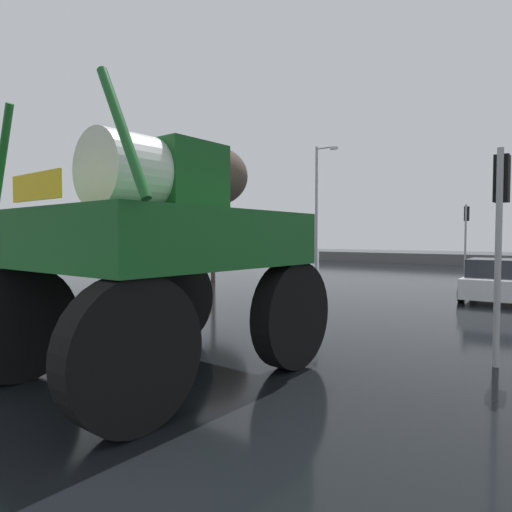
{
  "coord_description": "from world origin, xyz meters",
  "views": [
    {
      "loc": [
        5.76,
        -0.17,
        2.32
      ],
      "look_at": [
        0.08,
        7.55,
        1.91
      ],
      "focal_mm": 31.23,
      "sensor_mm": 36.0,
      "label": 1
    }
  ],
  "objects_px": {
    "traffic_signal_near_right": "(501,208)",
    "bare_tree_left": "(213,177)",
    "streetlight_far_left": "(318,203)",
    "traffic_signal_far_left": "(466,224)",
    "oversize_sprayer": "(160,249)",
    "sedan_ahead": "(493,281)",
    "traffic_signal_near_left": "(149,233)"
  },
  "relations": [
    {
      "from": "traffic_signal_near_right",
      "to": "streetlight_far_left",
      "type": "relative_size",
      "value": 0.46
    },
    {
      "from": "traffic_signal_near_left",
      "to": "bare_tree_left",
      "type": "distance_m",
      "value": 12.41
    },
    {
      "from": "traffic_signal_near_left",
      "to": "traffic_signal_near_right",
      "type": "relative_size",
      "value": 0.86
    },
    {
      "from": "traffic_signal_far_left",
      "to": "streetlight_far_left",
      "type": "relative_size",
      "value": 0.5
    },
    {
      "from": "oversize_sprayer",
      "to": "traffic_signal_near_right",
      "type": "distance_m",
      "value": 6.06
    },
    {
      "from": "bare_tree_left",
      "to": "streetlight_far_left",
      "type": "bearing_deg",
      "value": 72.64
    },
    {
      "from": "sedan_ahead",
      "to": "streetlight_far_left",
      "type": "relative_size",
      "value": 0.49
    },
    {
      "from": "streetlight_far_left",
      "to": "bare_tree_left",
      "type": "distance_m",
      "value": 8.39
    },
    {
      "from": "traffic_signal_near_right",
      "to": "bare_tree_left",
      "type": "distance_m",
      "value": 19.09
    },
    {
      "from": "streetlight_far_left",
      "to": "traffic_signal_far_left",
      "type": "bearing_deg",
      "value": 6.31
    },
    {
      "from": "traffic_signal_near_left",
      "to": "streetlight_far_left",
      "type": "distance_m",
      "value": 18.58
    },
    {
      "from": "traffic_signal_far_left",
      "to": "bare_tree_left",
      "type": "distance_m",
      "value": 14.94
    },
    {
      "from": "traffic_signal_near_left",
      "to": "streetlight_far_left",
      "type": "bearing_deg",
      "value": 102.31
    },
    {
      "from": "traffic_signal_near_left",
      "to": "streetlight_far_left",
      "type": "relative_size",
      "value": 0.39
    },
    {
      "from": "bare_tree_left",
      "to": "traffic_signal_far_left",
      "type": "bearing_deg",
      "value": 37.52
    },
    {
      "from": "traffic_signal_near_left",
      "to": "traffic_signal_far_left",
      "type": "relative_size",
      "value": 0.8
    },
    {
      "from": "oversize_sprayer",
      "to": "streetlight_far_left",
      "type": "bearing_deg",
      "value": 24.33
    },
    {
      "from": "sedan_ahead",
      "to": "traffic_signal_near_left",
      "type": "xyz_separation_m",
      "value": [
        -8.08,
        -9.32,
        1.72
      ]
    },
    {
      "from": "sedan_ahead",
      "to": "traffic_signal_near_right",
      "type": "relative_size",
      "value": 1.07
    },
    {
      "from": "oversize_sprayer",
      "to": "sedan_ahead",
      "type": "bearing_deg",
      "value": -10.75
    },
    {
      "from": "oversize_sprayer",
      "to": "traffic_signal_near_right",
      "type": "relative_size",
      "value": 1.38
    },
    {
      "from": "traffic_signal_near_right",
      "to": "bare_tree_left",
      "type": "bearing_deg",
      "value": 147.64
    },
    {
      "from": "traffic_signal_far_left",
      "to": "traffic_signal_near_right",
      "type": "bearing_deg",
      "value": -77.34
    },
    {
      "from": "traffic_signal_far_left",
      "to": "bare_tree_left",
      "type": "xyz_separation_m",
      "value": [
        -11.66,
        -8.95,
        2.71
      ]
    },
    {
      "from": "oversize_sprayer",
      "to": "traffic_signal_near_right",
      "type": "height_order",
      "value": "oversize_sprayer"
    },
    {
      "from": "traffic_signal_near_left",
      "to": "oversize_sprayer",
      "type": "bearing_deg",
      "value": -38.56
    },
    {
      "from": "oversize_sprayer",
      "to": "sedan_ahead",
      "type": "height_order",
      "value": "oversize_sprayer"
    },
    {
      "from": "traffic_signal_near_right",
      "to": "streetlight_far_left",
      "type": "height_order",
      "value": "streetlight_far_left"
    },
    {
      "from": "traffic_signal_near_left",
      "to": "streetlight_far_left",
      "type": "height_order",
      "value": "streetlight_far_left"
    },
    {
      "from": "traffic_signal_near_right",
      "to": "oversize_sprayer",
      "type": "bearing_deg",
      "value": -138.53
    },
    {
      "from": "traffic_signal_far_left",
      "to": "streetlight_far_left",
      "type": "xyz_separation_m",
      "value": [
        -9.17,
        -1.01,
        1.59
      ]
    },
    {
      "from": "traffic_signal_near_right",
      "to": "streetlight_far_left",
      "type": "distance_m",
      "value": 22.57
    }
  ]
}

